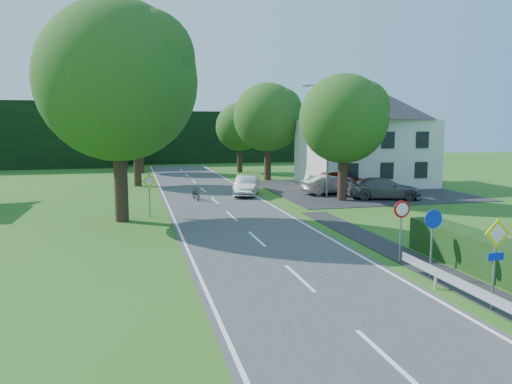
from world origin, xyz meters
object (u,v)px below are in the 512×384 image
object	(u,v)px
moving_car	(247,186)
motorcycle	(196,193)
streetlight	(326,135)
parked_car_silver_a	(331,185)
parked_car_red	(340,180)
parasol	(318,176)
parked_car_grey	(384,188)

from	to	relation	value
moving_car	motorcycle	size ratio (longest dim) A/B	2.37
streetlight	motorcycle	size ratio (longest dim) A/B	4.40
parked_car_silver_a	moving_car	bearing A→B (deg)	78.95
parked_car_red	parasol	bearing A→B (deg)	35.22
motorcycle	parked_car_grey	bearing A→B (deg)	-18.28
parasol	moving_car	bearing A→B (deg)	-155.23
streetlight	motorcycle	world-z (taller)	streetlight
motorcycle	parked_car_grey	world-z (taller)	parked_car_grey
parked_car_silver_a	parasol	bearing A→B (deg)	-9.34
moving_car	parked_car_silver_a	distance (m)	6.29
motorcycle	parked_car_grey	xyz separation A→B (m)	(12.80, -2.59, 0.26)
moving_car	parked_car_red	xyz separation A→B (m)	(7.53, 0.42, 0.14)
parked_car_silver_a	parked_car_grey	distance (m)	4.11
moving_car	parked_car_silver_a	bearing A→B (deg)	11.20
motorcycle	parked_car_red	xyz separation A→B (m)	(11.43, 1.82, 0.37)
moving_car	motorcycle	bearing A→B (deg)	-140.91
streetlight	parked_car_grey	distance (m)	5.52
parked_car_red	parked_car_silver_a	distance (m)	1.85
parked_car_red	moving_car	bearing A→B (deg)	110.37
motorcycle	moving_car	bearing A→B (deg)	13.01
parasol	parked_car_grey	bearing A→B (deg)	-72.50
parked_car_grey	parasol	bearing A→B (deg)	35.64
parked_car_red	parked_car_silver_a	world-z (taller)	parked_car_red
moving_car	parked_car_silver_a	size ratio (longest dim) A/B	1.00
moving_car	parked_car_silver_a	xyz separation A→B (m)	(6.23, -0.88, -0.00)
parked_car_red	parasol	size ratio (longest dim) A/B	2.31
streetlight	parked_car_silver_a	xyz separation A→B (m)	(0.87, 1.04, -3.71)
parked_car_silver_a	parked_car_red	bearing A→B (deg)	-48.15
moving_car	parked_car_silver_a	world-z (taller)	moving_car
streetlight	parasol	distance (m)	6.22
parked_car_red	motorcycle	bearing A→B (deg)	116.27
moving_car	parked_car_grey	size ratio (longest dim) A/B	0.85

